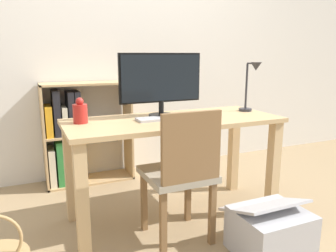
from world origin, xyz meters
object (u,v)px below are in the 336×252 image
at_px(monitor, 161,80).
at_px(keyboard, 167,118).
at_px(bookshelf, 72,136).
at_px(storage_box, 270,231).
at_px(chair, 181,171).
at_px(desk_lamp, 251,82).
at_px(vase, 80,112).

distance_m(monitor, keyboard, 0.27).
distance_m(keyboard, bookshelf, 1.11).
height_order(monitor, bookshelf, monitor).
bearing_deg(monitor, bookshelf, 121.76).
height_order(bookshelf, storage_box, bookshelf).
xyz_separation_m(monitor, chair, (-0.05, -0.43, -0.51)).
distance_m(desk_lamp, storage_box, 1.07).
distance_m(vase, bookshelf, 0.91).
distance_m(desk_lamp, bookshelf, 1.60).
distance_m(keyboard, desk_lamp, 0.72).
xyz_separation_m(vase, bookshelf, (0.04, 0.83, -0.35)).
distance_m(monitor, bookshelf, 1.11).
bearing_deg(vase, storage_box, -38.22).
bearing_deg(bookshelf, monitor, -58.24).
bearing_deg(bookshelf, storage_box, -60.48).
height_order(keyboard, vase, vase).
xyz_separation_m(bookshelf, storage_box, (0.89, -1.57, -0.30)).
relative_size(monitor, chair, 0.71).
bearing_deg(desk_lamp, vase, 175.36).
bearing_deg(monitor, chair, -96.17).
xyz_separation_m(keyboard, bookshelf, (-0.51, 0.94, -0.29)).
relative_size(monitor, bookshelf, 0.66).
bearing_deg(chair, desk_lamp, 23.45).
bearing_deg(monitor, storage_box, -63.09).
relative_size(vase, chair, 0.19).
height_order(vase, chair, vase).
bearing_deg(bookshelf, vase, -93.06).
bearing_deg(desk_lamp, monitor, 171.01).
bearing_deg(monitor, desk_lamp, -8.99).
bearing_deg(storage_box, bookshelf, 119.52).
xyz_separation_m(desk_lamp, chair, (-0.73, -0.32, -0.49)).
relative_size(chair, storage_box, 2.01).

